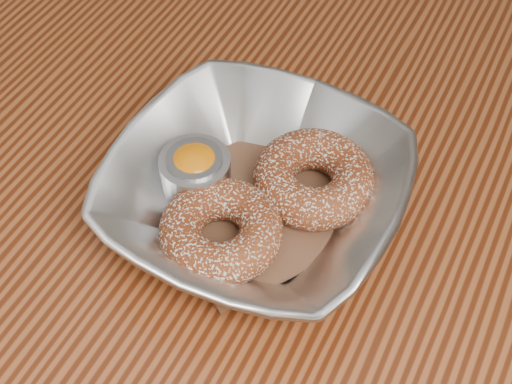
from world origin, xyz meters
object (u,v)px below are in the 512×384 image
at_px(ramekin, 196,173).
at_px(table, 162,216).
at_px(donut_back, 313,178).
at_px(donut_front, 221,231).
at_px(serving_bowl, 256,193).

bearing_deg(ramekin, table, 158.04).
xyz_separation_m(donut_back, ramekin, (-0.09, -0.04, 0.00)).
height_order(donut_back, donut_front, donut_back).
xyz_separation_m(table, donut_back, (0.15, 0.02, 0.13)).
xyz_separation_m(donut_front, ramekin, (-0.05, 0.04, 0.00)).
distance_m(donut_back, donut_front, 0.09).
bearing_deg(donut_back, donut_front, -117.77).
bearing_deg(ramekin, donut_back, 25.42).
bearing_deg(serving_bowl, ramekin, -174.12).
height_order(table, ramekin, ramekin).
distance_m(table, serving_bowl, 0.17).
distance_m(donut_back, ramekin, 0.10).
bearing_deg(ramekin, donut_front, -41.02).
bearing_deg(donut_front, ramekin, 138.98).
height_order(table, serving_bowl, serving_bowl).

